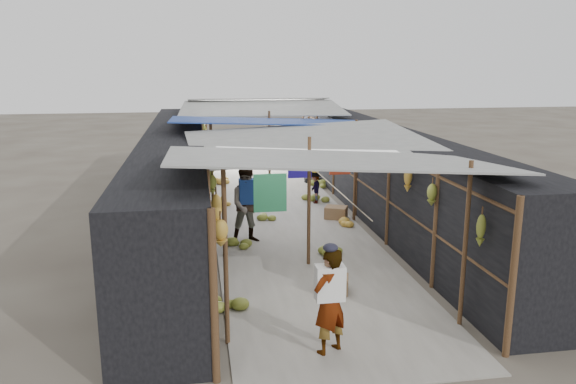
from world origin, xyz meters
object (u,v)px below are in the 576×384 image
crate_near (333,285)px  vendor_elderly (330,302)px  vendor_seated (315,188)px  black_basin (312,180)px  shopper_blue (248,205)px

crate_near → vendor_elderly: bearing=-88.8°
crate_near → vendor_seated: bearing=97.7°
crate_near → vendor_elderly: (-0.57, -2.03, 0.62)m
black_basin → shopper_blue: 6.77m
vendor_elderly → shopper_blue: shopper_blue is taller
black_basin → vendor_seated: vendor_seated is taller
vendor_elderly → crate_near: bearing=-136.8°
shopper_blue → vendor_seated: shopper_blue is taller
crate_near → vendor_elderly: vendor_elderly is taller
vendor_elderly → vendor_seated: 8.56m
vendor_elderly → shopper_blue: size_ratio=0.88×
shopper_blue → vendor_seated: 3.96m
shopper_blue → vendor_seated: bearing=53.8°
crate_near → vendor_seated: size_ratio=0.55×
vendor_seated → black_basin: bearing=170.5°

